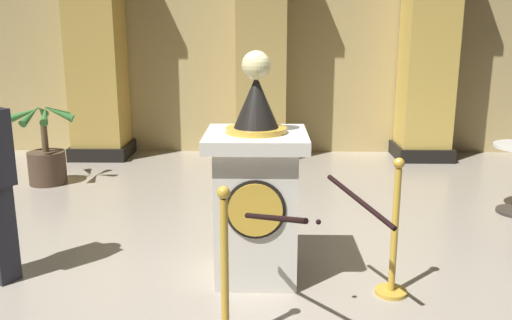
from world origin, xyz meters
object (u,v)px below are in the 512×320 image
at_px(stanchion_near, 225,292).
at_px(potted_palm_left, 46,156).
at_px(pedestal_clock, 256,191).
at_px(stanchion_far, 394,248).

bearing_deg(stanchion_near, potted_palm_left, 125.03).
relative_size(pedestal_clock, stanchion_near, 1.71).
height_order(stanchion_far, potted_palm_left, potted_palm_left).
bearing_deg(stanchion_far, potted_palm_left, 142.02).
relative_size(pedestal_clock, stanchion_far, 1.70).
bearing_deg(stanchion_near, stanchion_far, 30.94).
bearing_deg(stanchion_far, stanchion_near, -149.06).
distance_m(pedestal_clock, potted_palm_left, 3.81).
distance_m(stanchion_near, potted_palm_left, 4.45).
height_order(pedestal_clock, potted_palm_left, pedestal_clock).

